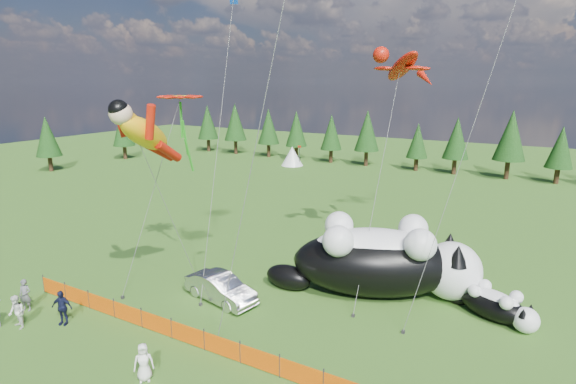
# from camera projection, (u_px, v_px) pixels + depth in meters

# --- Properties ---
(ground) EXTENTS (160.00, 160.00, 0.00)m
(ground) POSITION_uv_depth(u_px,v_px,m) (227.00, 316.00, 23.68)
(ground) COLOR #133D0B
(ground) RESTS_ON ground
(safety_fence) EXTENTS (22.06, 0.06, 1.10)m
(safety_fence) POSITION_uv_depth(u_px,v_px,m) (188.00, 335.00, 21.02)
(safety_fence) COLOR #262626
(safety_fence) RESTS_ON ground
(tree_line) EXTENTS (90.00, 4.00, 8.00)m
(tree_line) POSITION_uv_depth(u_px,v_px,m) (426.00, 142.00, 60.84)
(tree_line) COLOR black
(tree_line) RESTS_ON ground
(festival_tents) EXTENTS (50.00, 3.20, 2.80)m
(festival_tents) POSITION_uv_depth(u_px,v_px,m) (511.00, 176.00, 52.01)
(festival_tents) COLOR white
(festival_tents) RESTS_ON ground
(cat_large) EXTENTS (11.89, 7.50, 4.48)m
(cat_large) POSITION_uv_depth(u_px,v_px,m) (384.00, 260.00, 25.66)
(cat_large) COLOR black
(cat_large) RESTS_ON ground
(cat_small) EXTENTS (4.58, 2.94, 1.73)m
(cat_small) POSITION_uv_depth(u_px,v_px,m) (497.00, 305.00, 23.10)
(cat_small) COLOR black
(cat_small) RESTS_ON ground
(car) EXTENTS (4.83, 2.47, 1.52)m
(car) POSITION_uv_depth(u_px,v_px,m) (221.00, 288.00, 25.18)
(car) COLOR silver
(car) RESTS_ON ground
(spectator_a) EXTENTS (0.76, 0.65, 1.78)m
(spectator_a) POSITION_uv_depth(u_px,v_px,m) (25.00, 295.00, 24.06)
(spectator_a) COLOR #5C5C61
(spectator_a) RESTS_ON ground
(spectator_b) EXTENTS (0.95, 0.70, 1.75)m
(spectator_b) POSITION_uv_depth(u_px,v_px,m) (17.00, 312.00, 22.30)
(spectator_b) COLOR white
(spectator_b) RESTS_ON ground
(spectator_c) EXTENTS (1.20, 0.92, 1.83)m
(spectator_c) POSITION_uv_depth(u_px,v_px,m) (62.00, 308.00, 22.69)
(spectator_c) COLOR black
(spectator_c) RESTS_ON ground
(spectator_e) EXTENTS (0.95, 0.94, 1.66)m
(spectator_e) POSITION_uv_depth(u_px,v_px,m) (144.00, 362.00, 18.41)
(spectator_e) COLOR white
(spectator_e) RESTS_ON ground
(superhero_kite) EXTENTS (4.85, 5.79, 11.66)m
(superhero_kite) POSITION_uv_depth(u_px,v_px,m) (145.00, 134.00, 22.90)
(superhero_kite) COLOR #FFB80D
(superhero_kite) RESTS_ON ground
(gecko_kite) EXTENTS (6.45, 13.29, 16.00)m
(gecko_kite) POSITION_uv_depth(u_px,v_px,m) (402.00, 67.00, 28.97)
(gecko_kite) COLOR red
(gecko_kite) RESTS_ON ground
(flower_kite) EXTENTS (3.29, 6.60, 12.05)m
(flower_kite) POSITION_uv_depth(u_px,v_px,m) (180.00, 100.00, 26.74)
(flower_kite) COLOR red
(flower_kite) RESTS_ON ground
(diamond_kite_a) EXTENTS (2.99, 7.57, 18.57)m
(diamond_kite_a) POSITION_uv_depth(u_px,v_px,m) (232.00, 17.00, 27.75)
(diamond_kite_a) COLOR blue
(diamond_kite_a) RESTS_ON ground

